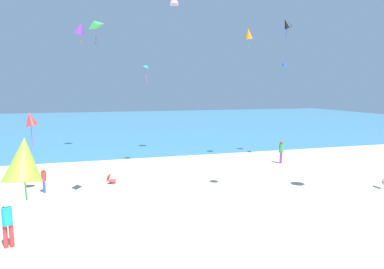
# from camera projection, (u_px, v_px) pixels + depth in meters

# --- Properties ---
(ground_plane) EXTENTS (120.00, 120.00, 0.00)m
(ground_plane) POSITION_uv_depth(u_px,v_px,m) (177.00, 186.00, 19.01)
(ground_plane) COLOR beige
(ocean_water) EXTENTS (120.00, 60.00, 0.05)m
(ocean_water) POSITION_uv_depth(u_px,v_px,m) (128.00, 123.00, 55.61)
(ocean_water) COLOR teal
(ocean_water) RESTS_ON ground_plane
(beach_chair_far_left) EXTENTS (0.68, 0.66, 0.56)m
(beach_chair_far_left) POSITION_uv_depth(u_px,v_px,m) (111.00, 179.00, 19.44)
(beach_chair_far_left) COLOR #D13D3D
(beach_chair_far_left) RESTS_ON ground_plane
(person_0) EXTENTS (0.50, 0.50, 1.76)m
(person_0) POSITION_uv_depth(u_px,v_px,m) (281.00, 150.00, 24.72)
(person_0) COLOR purple
(person_0) RESTS_ON ground_plane
(person_1) EXTENTS (0.35, 0.35, 1.39)m
(person_1) POSITION_uv_depth(u_px,v_px,m) (44.00, 179.00, 17.63)
(person_1) COLOR blue
(person_1) RESTS_ON ground_plane
(person_4) EXTENTS (0.38, 0.38, 1.74)m
(person_4) POSITION_uv_depth(u_px,v_px,m) (7.00, 221.00, 11.42)
(person_4) COLOR red
(person_4) RESTS_ON ground_plane
(kite_black) EXTENTS (1.05, 0.92, 1.68)m
(kite_black) POSITION_uv_depth(u_px,v_px,m) (287.00, 24.00, 25.51)
(kite_black) COLOR black
(kite_blue) EXTENTS (0.54, 0.59, 1.14)m
(kite_blue) POSITION_uv_depth(u_px,v_px,m) (284.00, 64.00, 25.53)
(kite_blue) COLOR blue
(kite_orange) EXTENTS (0.99, 1.06, 1.58)m
(kite_orange) POSITION_uv_depth(u_px,v_px,m) (248.00, 33.00, 24.62)
(kite_orange) COLOR orange
(kite_teal) EXTENTS (0.57, 0.61, 1.41)m
(kite_teal) POSITION_uv_depth(u_px,v_px,m) (147.00, 66.00, 23.02)
(kite_teal) COLOR #1EADAD
(kite_lime) EXTENTS (0.85, 1.05, 1.35)m
(kite_lime) POSITION_uv_depth(u_px,v_px,m) (23.00, 160.00, 6.17)
(kite_lime) COLOR #99DB33
(kite_purple) EXTENTS (1.43, 1.41, 1.95)m
(kite_purple) POSITION_uv_depth(u_px,v_px,m) (81.00, 28.00, 28.44)
(kite_purple) COLOR purple
(kite_red) EXTENTS (0.97, 0.93, 1.90)m
(kite_red) POSITION_uv_depth(u_px,v_px,m) (31.00, 119.00, 17.02)
(kite_red) COLOR red
(kite_green) EXTENTS (0.64, 0.81, 1.15)m
(kite_green) POSITION_uv_depth(u_px,v_px,m) (94.00, 24.00, 14.43)
(kite_green) COLOR green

